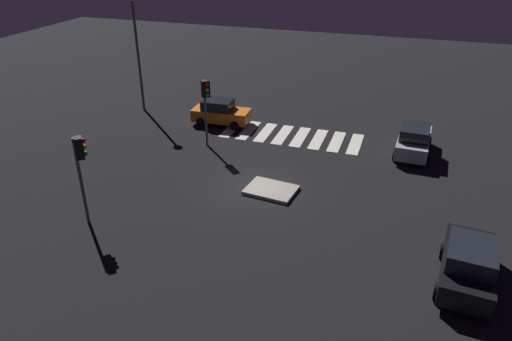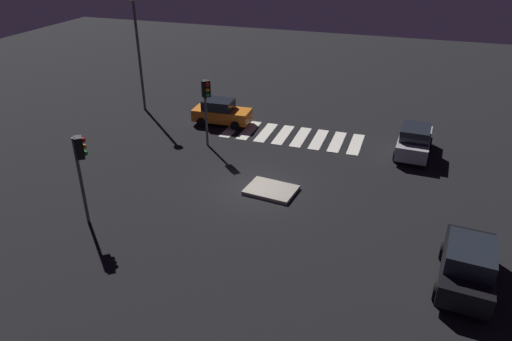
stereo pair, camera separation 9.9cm
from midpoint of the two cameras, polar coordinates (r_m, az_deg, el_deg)
ground_plane at (r=24.30m, az=-0.12°, el=-2.10°), size 80.00×80.00×0.00m
traffic_island at (r=23.94m, az=1.69°, el=-2.34°), size 2.63×2.09×0.18m
car_black at (r=19.35m, az=23.90°, el=-10.18°), size 2.30×4.36×1.84m
car_silver at (r=29.00m, az=18.23°, el=3.45°), size 2.07×4.15×1.77m
car_orange at (r=32.05m, az=-4.35°, el=6.93°), size 3.90×1.95×1.66m
traffic_light_north at (r=21.47m, az=-20.33°, el=1.28°), size 0.53×0.54×4.11m
traffic_light_east at (r=27.92m, az=-6.12°, el=8.70°), size 0.53×0.54×4.08m
street_lamp at (r=34.35m, az=-14.25°, el=15.62°), size 0.56×0.56×8.04m
crosswalk_near at (r=30.41m, az=4.15°, el=4.15°), size 8.75×3.20×0.02m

